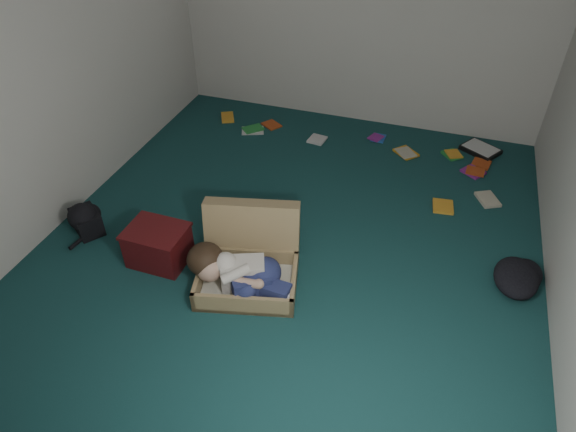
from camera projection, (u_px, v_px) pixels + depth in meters
The scene contains 11 objects.
floor at pixel (294, 238), 4.35m from camera, with size 4.50×4.50×0.00m, color #164041.
wall_back at pixel (363, 3), 5.21m from camera, with size 4.50×4.50×0.00m, color silver.
wall_front at pixel (106, 354), 1.87m from camera, with size 4.50×4.50×0.00m, color silver.
wall_left at pixel (53, 60), 4.03m from camera, with size 4.50×4.50×0.00m, color silver.
suitcase at pixel (249, 259), 3.91m from camera, with size 0.89×0.88×0.54m.
person at pixel (239, 272), 3.74m from camera, with size 0.82×0.41×0.34m.
maroon_bin at pixel (158, 245), 4.04m from camera, with size 0.47×0.37×0.32m.
backpack at pixel (87, 221), 4.36m from camera, with size 0.36×0.29×0.22m, color black, non-canonical shape.
clothing_pile at pixel (507, 276), 3.89m from camera, with size 0.48×0.39×0.15m, color black, non-canonical shape.
paper_tray at pixel (480, 149), 5.42m from camera, with size 0.45×0.42×0.05m.
book_scatter at pixel (375, 152), 5.41m from camera, with size 3.12×1.28×0.02m.
Camera 1 is at (0.99, -3.13, 2.87)m, focal length 32.00 mm.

